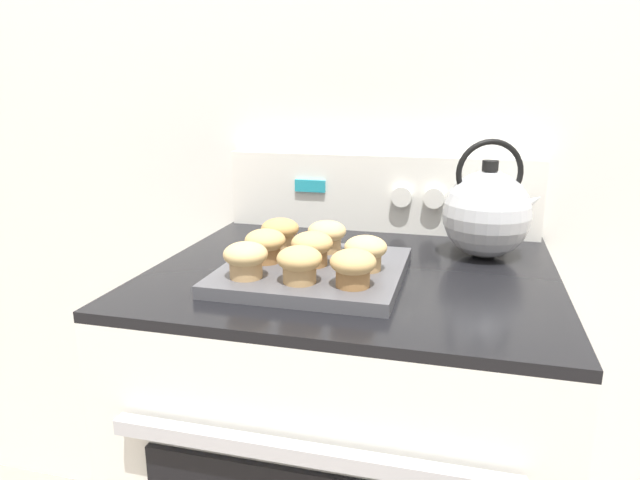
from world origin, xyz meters
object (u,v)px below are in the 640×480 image
object	(u,v)px
muffin_r0_c1	(299,263)
muffin_r0_c2	(353,266)
muffin_r1_c0	(265,244)
tea_kettle	(487,213)
muffin_r2_c0	(280,232)
muffin_r1_c2	(366,251)
muffin_r2_c1	(327,235)
muffin_r0_c0	(246,258)
muffin_r1_c1	(312,247)
stove_range	(351,474)
muffin_pan	(313,271)

from	to	relation	value
muffin_r0_c1	muffin_r0_c2	xyz separation A→B (m)	(0.09, 0.00, 0.00)
muffin_r1_c0	tea_kettle	xyz separation A→B (m)	(0.39, 0.21, 0.03)
muffin_r1_c0	muffin_r2_c0	bearing A→B (deg)	91.55
muffin_r2_c0	muffin_r0_c1	bearing A→B (deg)	-62.79
muffin_r1_c2	muffin_r2_c1	distance (m)	0.13
muffin_r0_c0	muffin_r1_c1	size ratio (longest dim) A/B	1.00
muffin_r0_c0	muffin_r2_c1	bearing A→B (deg)	63.38
muffin_r0_c0	muffin_r0_c1	bearing A→B (deg)	-0.74
stove_range	muffin_r1_c1	distance (m)	0.52
muffin_r0_c0	muffin_r1_c0	distance (m)	0.09
muffin_r0_c2	stove_range	bearing A→B (deg)	100.18
muffin_pan	muffin_r1_c0	distance (m)	0.10
muffin_r0_c1	muffin_r1_c1	xyz separation A→B (m)	(-0.01, 0.10, 0.00)
muffin_r0_c2	muffin_r2_c0	distance (m)	0.26
muffin_r0_c1	muffin_r1_c2	world-z (taller)	same
muffin_r0_c2	muffin_r2_c1	world-z (taller)	same
muffin_pan	muffin_r0_c0	bearing A→B (deg)	-134.39
muffin_r1_c2	muffin_r1_c0	bearing A→B (deg)	179.90
muffin_r1_c1	muffin_r1_c2	xyz separation A→B (m)	(0.10, -0.00, 0.00)
muffin_r0_c0	muffin_r1_c2	size ratio (longest dim) A/B	1.00
muffin_r0_c1	muffin_r1_c1	size ratio (longest dim) A/B	1.00
muffin_r1_c1	muffin_r2_c0	size ratio (longest dim) A/B	1.00
muffin_r2_c0	muffin_r1_c2	bearing A→B (deg)	-26.22
muffin_r1_c1	muffin_r0_c0	bearing A→B (deg)	-133.10
muffin_r0_c0	muffin_r0_c2	xyz separation A→B (m)	(0.18, 0.00, 0.00)
muffin_pan	muffin_r0_c1	distance (m)	0.10
muffin_r0_c1	muffin_r2_c0	size ratio (longest dim) A/B	1.00
muffin_pan	muffin_r1_c1	size ratio (longest dim) A/B	4.25
muffin_pan	muffin_r0_c2	world-z (taller)	muffin_r0_c2
muffin_r1_c0	muffin_r1_c1	world-z (taller)	same
muffin_pan	muffin_r0_c0	distance (m)	0.14
muffin_r0_c0	stove_range	bearing A→B (deg)	48.32
muffin_r0_c0	muffin_r1_c1	bearing A→B (deg)	46.90
muffin_r0_c0	muffin_r2_c0	world-z (taller)	same
muffin_pan	muffin_r2_c0	distance (m)	0.14
muffin_r0_c0	muffin_r1_c0	bearing A→B (deg)	89.27
muffin_r0_c2	muffin_r2_c1	distance (m)	0.20
muffin_pan	muffin_r0_c0	xyz separation A→B (m)	(-0.09, -0.09, 0.04)
muffin_r0_c0	muffin_pan	bearing A→B (deg)	45.61
muffin_r0_c0	muffin_r1_c2	xyz separation A→B (m)	(0.18, 0.09, 0.00)
stove_range	muffin_r0_c2	bearing A→B (deg)	-79.82
muffin_r1_c2	muffin_r2_c1	bearing A→B (deg)	134.55
muffin_r0_c0	muffin_r1_c2	distance (m)	0.21
muffin_r0_c2	muffin_r1_c2	size ratio (longest dim) A/B	1.00
muffin_r0_c0	muffin_r0_c1	distance (m)	0.09
muffin_r1_c0	stove_range	bearing A→B (deg)	27.44
stove_range	muffin_pan	size ratio (longest dim) A/B	2.90
stove_range	muffin_r2_c1	distance (m)	0.51
muffin_r1_c2	stove_range	bearing A→B (deg)	113.67
muffin_r0_c1	muffin_r1_c1	bearing A→B (deg)	93.12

